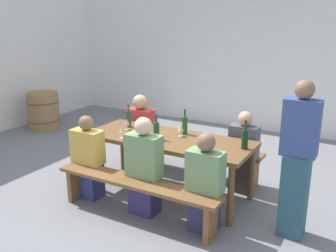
{
  "coord_description": "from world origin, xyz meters",
  "views": [
    {
      "loc": [
        2.21,
        -3.85,
        2.19
      ],
      "look_at": [
        0.0,
        0.0,
        0.9
      ],
      "focal_mm": 40.33,
      "sensor_mm": 36.0,
      "label": 1
    }
  ],
  "objects_px": {
    "seated_guest_near_0": "(88,160)",
    "seated_guest_far_0": "(141,133)",
    "wine_bottle_2": "(156,130)",
    "wine_barrel": "(44,111)",
    "seated_guest_near_2": "(205,186)",
    "wine_bottle_3": "(185,125)",
    "seated_guest_near_1": "(144,169)",
    "wine_glass_3": "(122,130)",
    "seated_guest_far_1": "(243,154)",
    "tasting_table": "(168,143)",
    "bench_near": "(136,189)",
    "standing_host": "(297,163)",
    "wine_glass_0": "(181,128)",
    "wine_glass_1": "(148,129)",
    "wine_bottle_0": "(129,119)",
    "wine_bottle_1": "(245,139)",
    "bench_far": "(193,151)",
    "wine_glass_2": "(127,122)"
  },
  "relations": [
    {
      "from": "bench_far",
      "to": "wine_barrel",
      "type": "distance_m",
      "value": 3.68
    },
    {
      "from": "bench_near",
      "to": "seated_guest_far_0",
      "type": "relative_size",
      "value": 1.81
    },
    {
      "from": "wine_bottle_3",
      "to": "wine_glass_1",
      "type": "relative_size",
      "value": 2.13
    },
    {
      "from": "tasting_table",
      "to": "wine_bottle_3",
      "type": "xyz_separation_m",
      "value": [
        0.11,
        0.24,
        0.2
      ]
    },
    {
      "from": "wine_bottle_3",
      "to": "wine_glass_3",
      "type": "distance_m",
      "value": 0.8
    },
    {
      "from": "bench_near",
      "to": "seated_guest_near_2",
      "type": "height_order",
      "value": "seated_guest_near_2"
    },
    {
      "from": "seated_guest_near_0",
      "to": "seated_guest_far_0",
      "type": "bearing_deg",
      "value": -1.2
    },
    {
      "from": "wine_bottle_3",
      "to": "seated_guest_far_0",
      "type": "xyz_separation_m",
      "value": [
        -0.9,
        0.33,
        -0.34
      ]
    },
    {
      "from": "wine_glass_1",
      "to": "wine_bottle_3",
      "type": "bearing_deg",
      "value": 45.6
    },
    {
      "from": "wine_bottle_2",
      "to": "wine_barrel",
      "type": "relative_size",
      "value": 0.41
    },
    {
      "from": "standing_host",
      "to": "wine_bottle_1",
      "type": "bearing_deg",
      "value": -22.74
    },
    {
      "from": "bench_far",
      "to": "standing_host",
      "type": "height_order",
      "value": "standing_host"
    },
    {
      "from": "wine_bottle_0",
      "to": "seated_guest_near_1",
      "type": "height_order",
      "value": "seated_guest_near_1"
    },
    {
      "from": "wine_glass_3",
      "to": "seated_guest_far_1",
      "type": "xyz_separation_m",
      "value": [
        1.27,
        0.87,
        -0.36
      ]
    },
    {
      "from": "wine_bottle_2",
      "to": "wine_glass_0",
      "type": "relative_size",
      "value": 1.85
    },
    {
      "from": "tasting_table",
      "to": "standing_host",
      "type": "bearing_deg",
      "value": -6.63
    },
    {
      "from": "bench_far",
      "to": "wine_bottle_2",
      "type": "distance_m",
      "value": 0.98
    },
    {
      "from": "seated_guest_near_2",
      "to": "seated_guest_far_1",
      "type": "height_order",
      "value": "seated_guest_near_2"
    },
    {
      "from": "wine_bottle_3",
      "to": "wine_glass_1",
      "type": "distance_m",
      "value": 0.48
    },
    {
      "from": "wine_glass_2",
      "to": "seated_guest_far_1",
      "type": "height_order",
      "value": "seated_guest_far_1"
    },
    {
      "from": "seated_guest_near_2",
      "to": "seated_guest_near_1",
      "type": "bearing_deg",
      "value": 90.0
    },
    {
      "from": "wine_glass_0",
      "to": "wine_glass_3",
      "type": "distance_m",
      "value": 0.73
    },
    {
      "from": "wine_barrel",
      "to": "wine_bottle_0",
      "type": "bearing_deg",
      "value": -21.22
    },
    {
      "from": "seated_guest_near_2",
      "to": "wine_barrel",
      "type": "xyz_separation_m",
      "value": [
        -4.4,
        1.86,
        -0.14
      ]
    },
    {
      "from": "wine_glass_1",
      "to": "standing_host",
      "type": "relative_size",
      "value": 0.09
    },
    {
      "from": "wine_bottle_2",
      "to": "standing_host",
      "type": "height_order",
      "value": "standing_host"
    },
    {
      "from": "wine_glass_1",
      "to": "seated_guest_far_0",
      "type": "xyz_separation_m",
      "value": [
        -0.56,
        0.67,
        -0.33
      ]
    },
    {
      "from": "bench_near",
      "to": "wine_glass_2",
      "type": "bearing_deg",
      "value": 130.74
    },
    {
      "from": "wine_bottle_3",
      "to": "wine_glass_0",
      "type": "relative_size",
      "value": 1.99
    },
    {
      "from": "wine_bottle_0",
      "to": "seated_guest_near_2",
      "type": "xyz_separation_m",
      "value": [
        1.46,
        -0.72,
        -0.36
      ]
    },
    {
      "from": "wine_glass_0",
      "to": "seated_guest_far_1",
      "type": "xyz_separation_m",
      "value": [
        0.68,
        0.45,
        -0.37
      ]
    },
    {
      "from": "wine_bottle_3",
      "to": "seated_guest_near_1",
      "type": "bearing_deg",
      "value": -96.84
    },
    {
      "from": "tasting_table",
      "to": "seated_guest_far_1",
      "type": "distance_m",
      "value": 0.99
    },
    {
      "from": "wine_bottle_0",
      "to": "wine_bottle_3",
      "type": "relative_size",
      "value": 0.95
    },
    {
      "from": "seated_guest_near_0",
      "to": "bench_far",
      "type": "bearing_deg",
      "value": -32.48
    },
    {
      "from": "bench_near",
      "to": "seated_guest_far_0",
      "type": "distance_m",
      "value": 1.51
    },
    {
      "from": "wine_bottle_2",
      "to": "seated_guest_near_2",
      "type": "relative_size",
      "value": 0.28
    },
    {
      "from": "tasting_table",
      "to": "wine_bottle_0",
      "type": "relative_size",
      "value": 6.88
    },
    {
      "from": "wine_bottle_2",
      "to": "standing_host",
      "type": "bearing_deg",
      "value": -2.28
    },
    {
      "from": "wine_bottle_0",
      "to": "wine_glass_0",
      "type": "bearing_deg",
      "value": -2.28
    },
    {
      "from": "wine_bottle_2",
      "to": "wine_glass_1",
      "type": "xyz_separation_m",
      "value": [
        -0.13,
        0.01,
        -0.01
      ]
    },
    {
      "from": "seated_guest_near_2",
      "to": "tasting_table",
      "type": "bearing_deg",
      "value": 53.58
    },
    {
      "from": "seated_guest_near_0",
      "to": "seated_guest_far_0",
      "type": "height_order",
      "value": "seated_guest_far_0"
    },
    {
      "from": "bench_far",
      "to": "seated_guest_near_1",
      "type": "bearing_deg",
      "value": -89.41
    },
    {
      "from": "seated_guest_near_1",
      "to": "standing_host",
      "type": "xyz_separation_m",
      "value": [
        1.57,
        0.38,
        0.25
      ]
    },
    {
      "from": "tasting_table",
      "to": "bench_near",
      "type": "distance_m",
      "value": 0.78
    },
    {
      "from": "bench_far",
      "to": "wine_glass_3",
      "type": "distance_m",
      "value": 1.23
    },
    {
      "from": "wine_glass_0",
      "to": "seated_guest_far_0",
      "type": "height_order",
      "value": "seated_guest_far_0"
    },
    {
      "from": "wine_glass_1",
      "to": "standing_host",
      "type": "distance_m",
      "value": 1.82
    },
    {
      "from": "wine_glass_2",
      "to": "wine_bottle_1",
      "type": "bearing_deg",
      "value": 2.03
    }
  ]
}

